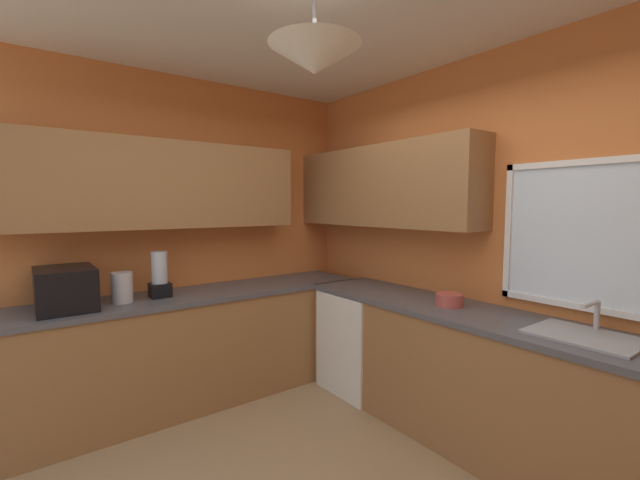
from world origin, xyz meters
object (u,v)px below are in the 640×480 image
(blender_appliance, at_px, (160,277))
(sink_assembly, at_px, (585,335))
(microwave, at_px, (65,289))
(dishwasher, at_px, (363,340))
(bowl, at_px, (449,300))
(kettle, at_px, (122,287))

(blender_appliance, bearing_deg, sink_assembly, 33.61)
(microwave, xyz_separation_m, blender_appliance, (0.00, 0.63, 0.02))
(dishwasher, xyz_separation_m, bowl, (0.87, 0.03, 0.53))
(sink_assembly, bearing_deg, bowl, -179.52)
(dishwasher, xyz_separation_m, blender_appliance, (-0.66, -1.56, 0.64))
(kettle, xyz_separation_m, blender_appliance, (-0.02, 0.28, 0.05))
(dishwasher, relative_size, sink_assembly, 1.64)
(kettle, bearing_deg, sink_assembly, 38.17)
(dishwasher, height_order, microwave, microwave)
(dishwasher, distance_m, microwave, 2.37)
(kettle, relative_size, bowl, 1.16)
(dishwasher, xyz_separation_m, microwave, (-0.66, -2.19, 0.63))
(dishwasher, xyz_separation_m, kettle, (-0.64, -1.83, 0.59))
(microwave, height_order, kettle, microwave)
(dishwasher, height_order, sink_assembly, sink_assembly)
(kettle, distance_m, sink_assembly, 3.03)
(dishwasher, bearing_deg, sink_assembly, 1.23)
(blender_appliance, bearing_deg, bowl, 46.05)
(kettle, xyz_separation_m, bowl, (1.51, 1.86, -0.07))
(microwave, bearing_deg, bowl, 55.40)
(microwave, distance_m, blender_appliance, 0.63)
(microwave, xyz_separation_m, kettle, (0.02, 0.35, -0.03))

